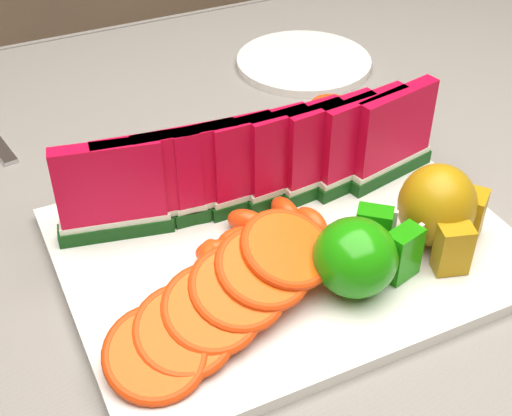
{
  "coord_description": "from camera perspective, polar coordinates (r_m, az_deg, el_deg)",
  "views": [
    {
      "loc": [
        -0.19,
        -0.47,
        1.2
      ],
      "look_at": [
        0.02,
        -0.03,
        0.81
      ],
      "focal_mm": 50.0,
      "sensor_mm": 36.0,
      "label": 1
    }
  ],
  "objects": [
    {
      "name": "orange_fan_back",
      "position": [
        0.74,
        -1.42,
        4.77
      ],
      "size": [
        0.32,
        0.09,
        0.04
      ],
      "color": "#F75200",
      "rests_on": "platter"
    },
    {
      "name": "table",
      "position": [
        0.75,
        -2.52,
        -8.67
      ],
      "size": [
        1.4,
        0.9,
        0.75
      ],
      "color": "#4D291D",
      "rests_on": "ground"
    },
    {
      "name": "tangerine_segments",
      "position": [
        0.64,
        -0.29,
        -2.07
      ],
      "size": [
        0.14,
        0.07,
        0.02
      ],
      "color": "#E8471D",
      "rests_on": "platter"
    },
    {
      "name": "pear_cluster",
      "position": [
        0.65,
        14.51,
        -0.05
      ],
      "size": [
        0.09,
        0.09,
        0.08
      ],
      "color": "#A76E1F",
      "rests_on": "platter"
    },
    {
      "name": "orange_fan_front",
      "position": [
        0.56,
        -2.51,
        -7.24
      ],
      "size": [
        0.23,
        0.14,
        0.06
      ],
      "color": "#F75200",
      "rests_on": "platter"
    },
    {
      "name": "watermelon_row",
      "position": [
        0.67,
        0.34,
        3.54
      ],
      "size": [
        0.39,
        0.07,
        0.1
      ],
      "color": "#113F0D",
      "rests_on": "platter"
    },
    {
      "name": "side_plate",
      "position": [
        0.98,
        3.84,
        11.58
      ],
      "size": [
        0.23,
        0.23,
        0.01
      ],
      "color": "silver",
      "rests_on": "tablecloth"
    },
    {
      "name": "apple_cluster",
      "position": [
        0.6,
        8.39,
        -3.71
      ],
      "size": [
        0.11,
        0.09,
        0.07
      ],
      "color": "#28770C",
      "rests_on": "platter"
    },
    {
      "name": "tablecloth",
      "position": [
        0.7,
        -2.66,
        -5.17
      ],
      "size": [
        1.53,
        1.03,
        0.2
      ],
      "color": "slate",
      "rests_on": "table"
    },
    {
      "name": "platter",
      "position": [
        0.66,
        2.51,
        -3.19
      ],
      "size": [
        0.4,
        0.3,
        0.01
      ],
      "color": "silver",
      "rests_on": "tablecloth"
    }
  ]
}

